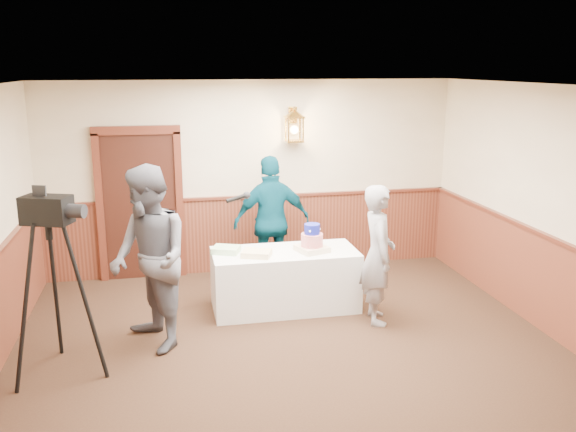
# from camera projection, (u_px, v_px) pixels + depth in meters

# --- Properties ---
(ground) EXTENTS (7.00, 7.00, 0.00)m
(ground) POSITION_uv_depth(u_px,v_px,m) (305.00, 383.00, 5.91)
(ground) COLOR #321D13
(ground) RESTS_ON ground
(room_shell) EXTENTS (6.02, 7.02, 2.81)m
(room_shell) POSITION_uv_depth(u_px,v_px,m) (291.00, 220.00, 5.96)
(room_shell) COLOR beige
(room_shell) RESTS_ON ground
(display_table) EXTENTS (1.80, 0.80, 0.75)m
(display_table) POSITION_uv_depth(u_px,v_px,m) (285.00, 280.00, 7.66)
(display_table) COLOR white
(display_table) RESTS_ON ground
(tiered_cake) EXTENTS (0.43, 0.43, 0.35)m
(tiered_cake) POSITION_uv_depth(u_px,v_px,m) (312.00, 241.00, 7.53)
(tiered_cake) COLOR beige
(tiered_cake) RESTS_ON display_table
(sheet_cake_yellow) EXTENTS (0.41, 0.36, 0.07)m
(sheet_cake_yellow) POSITION_uv_depth(u_px,v_px,m) (257.00, 253.00, 7.36)
(sheet_cake_yellow) COLOR #EEC88E
(sheet_cake_yellow) RESTS_ON display_table
(sheet_cake_green) EXTENTS (0.39, 0.36, 0.07)m
(sheet_cake_green) POSITION_uv_depth(u_px,v_px,m) (226.00, 250.00, 7.50)
(sheet_cake_green) COLOR #BDE9A5
(sheet_cake_green) RESTS_ON display_table
(interviewer) EXTENTS (1.67, 1.19, 2.00)m
(interviewer) POSITION_uv_depth(u_px,v_px,m) (149.00, 259.00, 6.45)
(interviewer) COLOR #575760
(interviewer) RESTS_ON ground
(baker) EXTENTS (0.48, 0.66, 1.67)m
(baker) POSITION_uv_depth(u_px,v_px,m) (378.00, 254.00, 7.16)
(baker) COLOR gray
(baker) RESTS_ON ground
(assistant_p) EXTENTS (1.10, 0.53, 1.82)m
(assistant_p) POSITION_uv_depth(u_px,v_px,m) (272.00, 222.00, 8.35)
(assistant_p) COLOR #073F51
(assistant_p) RESTS_ON ground
(tv_camera_rig) EXTENTS (0.71, 0.67, 1.82)m
(tv_camera_rig) POSITION_uv_depth(u_px,v_px,m) (55.00, 297.00, 5.90)
(tv_camera_rig) COLOR black
(tv_camera_rig) RESTS_ON ground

